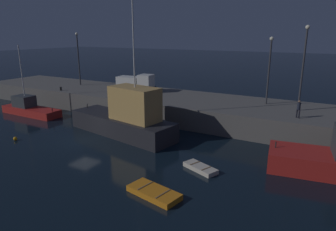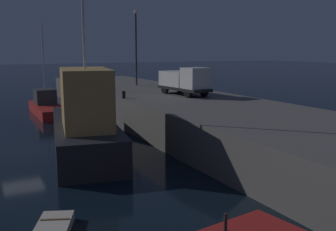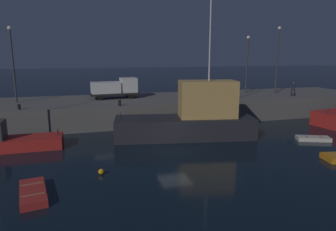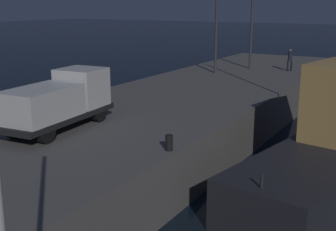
{
  "view_description": "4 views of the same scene",
  "coord_description": "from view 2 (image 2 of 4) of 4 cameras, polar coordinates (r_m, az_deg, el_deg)",
  "views": [
    {
      "loc": [
        21.41,
        -20.64,
        10.47
      ],
      "look_at": [
        4.67,
        9.17,
        1.05
      ],
      "focal_mm": 32.06,
      "sensor_mm": 36.0,
      "label": 1
    },
    {
      "loc": [
        25.8,
        -2.46,
        6.35
      ],
      "look_at": [
        2.13,
        9.58,
        1.82
      ],
      "focal_mm": 41.17,
      "sensor_mm": 36.0,
      "label": 2
    },
    {
      "loc": [
        -6.8,
        -22.3,
        7.64
      ],
      "look_at": [
        2.19,
        9.75,
        0.91
      ],
      "focal_mm": 32.31,
      "sensor_mm": 36.0,
      "label": 3
    },
    {
      "loc": [
        -16.84,
        0.48,
        7.8
      ],
      "look_at": [
        3.7,
        12.52,
        1.75
      ],
      "focal_mm": 47.51,
      "sensor_mm": 36.0,
      "label": 4
    }
  ],
  "objects": [
    {
      "name": "ground_plane",
      "position": [
        26.68,
        -20.94,
        -4.75
      ],
      "size": [
        320.0,
        320.0,
        0.0
      ],
      "primitive_type": "plane",
      "color": "black"
    },
    {
      "name": "lamp_post_west",
      "position": [
        42.97,
        -4.77,
        10.79
      ],
      "size": [
        0.44,
        0.44,
        8.09
      ],
      "color": "#38383D",
      "rests_on": "pier_quay"
    },
    {
      "name": "fishing_boat_white",
      "position": [
        24.2,
        -12.23,
        -1.2
      ],
      "size": [
        13.23,
        5.75,
        14.54
      ],
      "color": "#232328",
      "rests_on": "ground"
    },
    {
      "name": "utility_truck",
      "position": [
        33.35,
        2.47,
        5.19
      ],
      "size": [
        5.84,
        2.4,
        2.42
      ],
      "color": "black",
      "rests_on": "pier_quay"
    },
    {
      "name": "bollard_central",
      "position": [
        40.41,
        -10.62,
        4.4
      ],
      "size": [
        0.28,
        0.28,
        0.51
      ],
      "primitive_type": "cylinder",
      "color": "black",
      "rests_on": "pier_quay"
    },
    {
      "name": "fishing_trawler_red",
      "position": [
        40.26,
        -17.49,
        1.35
      ],
      "size": [
        8.96,
        2.42,
        9.02
      ],
      "color": "red",
      "rests_on": "ground"
    },
    {
      "name": "bollard_west",
      "position": [
        31.28,
        -6.57,
        3.08
      ],
      "size": [
        0.28,
        0.28,
        0.6
      ],
      "primitive_type": "cylinder",
      "color": "black",
      "rests_on": "pier_quay"
    },
    {
      "name": "pier_quay",
      "position": [
        30.53,
        3.99,
        0.03
      ],
      "size": [
        58.69,
        10.15,
        2.49
      ],
      "color": "#5B5956",
      "rests_on": "ground"
    }
  ]
}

